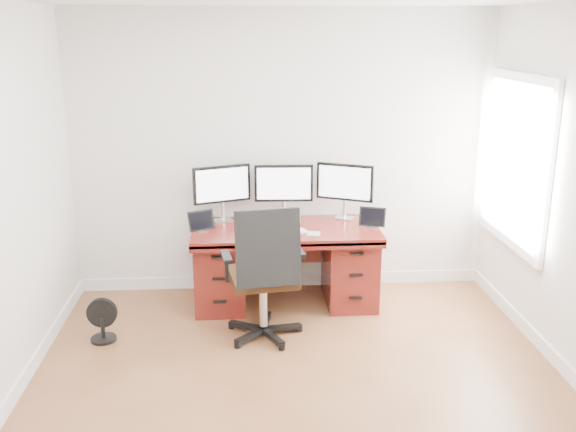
{
  "coord_description": "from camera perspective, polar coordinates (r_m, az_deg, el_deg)",
  "views": [
    {
      "loc": [
        -0.37,
        -3.78,
        2.5
      ],
      "look_at": [
        0.0,
        1.5,
        0.95
      ],
      "focal_mm": 40.0,
      "sensor_mm": 36.0,
      "label": 1
    }
  ],
  "objects": [
    {
      "name": "figurine_pink",
      "position": [
        5.98,
        -2.59,
        -0.29
      ],
      "size": [
        0.03,
        0.03,
        0.08
      ],
      "color": "pink",
      "rests_on": "desk"
    },
    {
      "name": "desk",
      "position": [
        6.0,
        -0.22,
        -4.14
      ],
      "size": [
        1.7,
        0.8,
        0.75
      ],
      "color": "#5D1712",
      "rests_on": "ground"
    },
    {
      "name": "tablet_right",
      "position": [
        5.89,
        7.52,
        -0.24
      ],
      "size": [
        0.25,
        0.14,
        0.19
      ],
      "rotation": [
        0.0,
        0.0,
        -0.32
      ],
      "color": "silver",
      "rests_on": "desk"
    },
    {
      "name": "drawing_tablet",
      "position": [
        5.66,
        -2.31,
        -1.64
      ],
      "size": [
        0.24,
        0.17,
        0.01
      ],
      "primitive_type": "cube",
      "rotation": [
        0.0,
        0.0,
        0.12
      ],
      "color": "black",
      "rests_on": "desk"
    },
    {
      "name": "figurine_purple",
      "position": [
        5.98,
        -3.94,
        -0.31
      ],
      "size": [
        0.03,
        0.03,
        0.08
      ],
      "color": "#8B72E5",
      "rests_on": "desk"
    },
    {
      "name": "office_chair",
      "position": [
        5.33,
        -2.11,
        -7.1
      ],
      "size": [
        0.7,
        0.7,
        1.17
      ],
      "rotation": [
        0.0,
        0.0,
        0.15
      ],
      "color": "black",
      "rests_on": "ground"
    },
    {
      "name": "floor_fan",
      "position": [
        5.59,
        -16.2,
        -8.94
      ],
      "size": [
        0.25,
        0.21,
        0.37
      ],
      "rotation": [
        0.0,
        0.0,
        -0.08
      ],
      "color": "black",
      "rests_on": "ground"
    },
    {
      "name": "monitor_center",
      "position": [
        6.03,
        -0.38,
        2.75
      ],
      "size": [
        0.55,
        0.15,
        0.53
      ],
      "rotation": [
        0.0,
        0.0,
        -0.04
      ],
      "color": "silver",
      "rests_on": "desk"
    },
    {
      "name": "trackpad",
      "position": [
        5.68,
        2.28,
        -1.58
      ],
      "size": [
        0.14,
        0.14,
        0.01
      ],
      "primitive_type": "cube",
      "rotation": [
        0.0,
        0.0,
        -0.15
      ],
      "color": "silver",
      "rests_on": "desk"
    },
    {
      "name": "figurine_yellow",
      "position": [
        6.0,
        0.99,
        -0.21
      ],
      "size": [
        0.03,
        0.03,
        0.08
      ],
      "color": "#D0BA67",
      "rests_on": "desk"
    },
    {
      "name": "phone",
      "position": [
        5.88,
        0.34,
        -0.95
      ],
      "size": [
        0.13,
        0.1,
        0.01
      ],
      "primitive_type": "cube",
      "rotation": [
        0.0,
        0.0,
        -0.35
      ],
      "color": "black",
      "rests_on": "desk"
    },
    {
      "name": "monitor_left",
      "position": [
        6.02,
        -5.9,
        2.65
      ],
      "size": [
        0.53,
        0.22,
        0.53
      ],
      "rotation": [
        0.0,
        0.0,
        0.34
      ],
      "color": "silver",
      "rests_on": "desk"
    },
    {
      "name": "tablet_left",
      "position": [
        5.79,
        -7.72,
        -0.54
      ],
      "size": [
        0.25,
        0.16,
        0.19
      ],
      "rotation": [
        0.0,
        0.0,
        0.44
      ],
      "color": "silver",
      "rests_on": "desk"
    },
    {
      "name": "back_wall",
      "position": [
        6.15,
        -0.49,
        5.54
      ],
      "size": [
        4.0,
        0.1,
        2.7
      ],
      "primitive_type": "cube",
      "color": "silver",
      "rests_on": "ground"
    },
    {
      "name": "monitor_right",
      "position": [
        6.09,
        5.07,
        2.83
      ],
      "size": [
        0.51,
        0.27,
        0.53
      ],
      "rotation": [
        0.0,
        0.0,
        -0.44
      ],
      "color": "silver",
      "rests_on": "desk"
    },
    {
      "name": "ground",
      "position": [
        4.55,
        1.39,
        -17.04
      ],
      "size": [
        4.5,
        4.5,
        0.0
      ],
      "primitive_type": "plane",
      "color": "brown",
      "rests_on": "ground"
    },
    {
      "name": "keyboard",
      "position": [
        5.7,
        0.21,
        -1.48
      ],
      "size": [
        0.33,
        0.24,
        0.01
      ],
      "primitive_type": "cube",
      "rotation": [
        0.0,
        0.0,
        0.42
      ],
      "color": "silver",
      "rests_on": "desk"
    },
    {
      "name": "figurine_orange",
      "position": [
        5.99,
        -1.17,
        -0.26
      ],
      "size": [
        0.03,
        0.03,
        0.08
      ],
      "color": "#FBBE51",
      "rests_on": "desk"
    }
  ]
}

